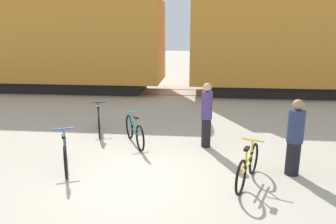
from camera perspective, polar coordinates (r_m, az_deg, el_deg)
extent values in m
plane|color=#B2A893|center=(6.82, -5.23, -11.97)|extent=(80.00, 80.00, 0.00)
cube|color=black|center=(17.68, -20.54, 4.52)|extent=(9.94, 2.31, 0.55)
cube|color=#C67F28|center=(17.48, -21.16, 11.45)|extent=(11.83, 3.07, 3.74)
cylinder|color=#C67F28|center=(17.51, -21.74, 17.55)|extent=(10.88, 2.92, 2.92)
cube|color=black|center=(16.73, 24.66, 3.61)|extent=(9.94, 2.31, 0.55)
cube|color=#C67F28|center=(16.51, 25.44, 10.93)|extent=(11.83, 3.07, 3.74)
cube|color=#4C4238|center=(15.24, 1.19, 2.96)|extent=(37.05, 0.07, 0.01)
cube|color=#4C4238|center=(16.64, 1.61, 3.93)|extent=(37.05, 0.07, 0.01)
torus|color=black|center=(10.47, -11.99, -0.72)|extent=(0.27, 0.68, 0.70)
torus|color=black|center=(9.43, -11.91, -2.38)|extent=(0.27, 0.68, 0.70)
cylinder|color=black|center=(9.91, -12.01, -0.51)|extent=(0.33, 0.91, 0.04)
cylinder|color=black|center=(9.94, -11.96, -1.33)|extent=(0.31, 0.83, 0.04)
cylinder|color=black|center=(9.69, -12.04, 0.04)|extent=(0.04, 0.04, 0.29)
cube|color=black|center=(9.65, -12.08, 0.88)|extent=(0.14, 0.22, 0.05)
cylinder|color=black|center=(10.16, -12.07, 0.79)|extent=(0.04, 0.04, 0.32)
cylinder|color=black|center=(10.12, -12.12, 1.69)|extent=(0.45, 0.18, 0.03)
torus|color=black|center=(8.03, -17.51, -5.77)|extent=(0.32, 0.66, 0.69)
torus|color=black|center=(7.11, -17.43, -8.39)|extent=(0.32, 0.66, 0.69)
cylinder|color=#3351B7|center=(7.51, -17.57, -5.73)|extent=(0.38, 0.80, 0.04)
cylinder|color=#3351B7|center=(7.56, -17.49, -6.77)|extent=(0.35, 0.73, 0.04)
cylinder|color=#3351B7|center=(7.30, -17.65, -5.11)|extent=(0.04, 0.04, 0.29)
cube|color=black|center=(7.25, -17.73, -4.03)|extent=(0.15, 0.22, 0.05)
cylinder|color=#3351B7|center=(7.71, -17.68, -3.95)|extent=(0.04, 0.04, 0.32)
cylinder|color=#3351B7|center=(7.66, -17.77, -2.80)|extent=(0.43, 0.21, 0.03)
torus|color=black|center=(7.23, 14.69, -7.87)|extent=(0.29, 0.65, 0.68)
torus|color=black|center=(6.32, 12.57, -11.08)|extent=(0.29, 0.65, 0.68)
cylinder|color=gold|center=(6.71, 13.79, -8.01)|extent=(0.36, 0.85, 0.04)
cylinder|color=gold|center=(6.76, 13.72, -9.12)|extent=(0.33, 0.77, 0.04)
cylinder|color=gold|center=(6.49, 13.49, -7.40)|extent=(0.04, 0.04, 0.28)
cube|color=black|center=(6.44, 13.56, -6.23)|extent=(0.15, 0.22, 0.05)
cylinder|color=gold|center=(6.91, 14.43, -5.98)|extent=(0.04, 0.04, 0.31)
cylinder|color=gold|center=(6.85, 14.52, -4.75)|extent=(0.44, 0.20, 0.03)
torus|color=black|center=(9.25, -6.74, -2.57)|extent=(0.35, 0.63, 0.68)
torus|color=black|center=(8.27, -4.88, -4.57)|extent=(0.35, 0.63, 0.68)
cylinder|color=teal|center=(8.70, -5.89, -2.43)|extent=(0.46, 0.85, 0.04)
cylinder|color=teal|center=(8.75, -5.87, -3.32)|extent=(0.42, 0.77, 0.04)
cylinder|color=teal|center=(8.49, -5.58, -1.85)|extent=(0.04, 0.04, 0.28)
cube|color=black|center=(8.45, -5.61, -0.92)|extent=(0.16, 0.21, 0.05)
cylinder|color=teal|center=(8.93, -6.41, -0.95)|extent=(0.04, 0.04, 0.32)
cylinder|color=teal|center=(8.89, -6.44, 0.03)|extent=(0.42, 0.24, 0.03)
cylinder|color=black|center=(8.59, 6.64, -3.62)|extent=(0.24, 0.24, 0.76)
cylinder|color=#473370|center=(8.39, 6.79, 1.16)|extent=(0.28, 0.28, 0.71)
sphere|color=tan|center=(8.30, 6.88, 4.29)|extent=(0.22, 0.22, 0.22)
cylinder|color=black|center=(7.45, 20.90, -7.51)|extent=(0.29, 0.29, 0.73)
cylinder|color=navy|center=(7.23, 21.39, -2.30)|extent=(0.34, 0.34, 0.69)
sphere|color=#A37556|center=(7.12, 21.72, 1.19)|extent=(0.22, 0.22, 0.22)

